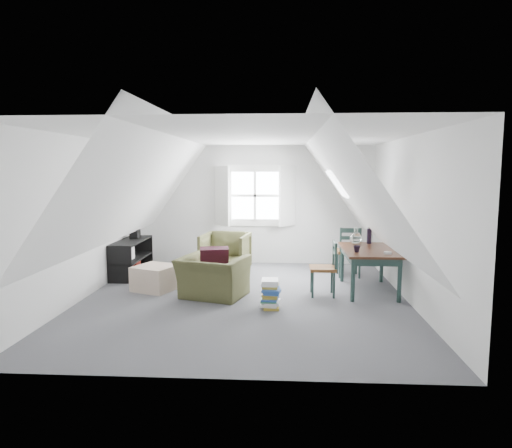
# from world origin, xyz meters

# --- Properties ---
(floor) EXTENTS (5.50, 5.50, 0.00)m
(floor) POSITION_xyz_m (0.00, 0.00, 0.00)
(floor) COLOR #4C4C51
(floor) RESTS_ON ground
(ceiling) EXTENTS (5.50, 5.50, 0.00)m
(ceiling) POSITION_xyz_m (0.00, 0.00, 2.50)
(ceiling) COLOR white
(ceiling) RESTS_ON wall_back
(wall_back) EXTENTS (5.00, 0.00, 5.00)m
(wall_back) POSITION_xyz_m (0.00, 2.75, 1.25)
(wall_back) COLOR silver
(wall_back) RESTS_ON ground
(wall_front) EXTENTS (5.00, 0.00, 5.00)m
(wall_front) POSITION_xyz_m (0.00, -2.75, 1.25)
(wall_front) COLOR silver
(wall_front) RESTS_ON ground
(wall_left) EXTENTS (0.00, 5.50, 5.50)m
(wall_left) POSITION_xyz_m (-2.50, 0.00, 1.25)
(wall_left) COLOR silver
(wall_left) RESTS_ON ground
(wall_right) EXTENTS (0.00, 5.50, 5.50)m
(wall_right) POSITION_xyz_m (2.50, 0.00, 1.25)
(wall_right) COLOR silver
(wall_right) RESTS_ON ground
(slope_left) EXTENTS (3.19, 5.50, 4.48)m
(slope_left) POSITION_xyz_m (-1.55, 0.00, 1.78)
(slope_left) COLOR white
(slope_left) RESTS_ON wall_left
(slope_right) EXTENTS (3.19, 5.50, 4.48)m
(slope_right) POSITION_xyz_m (1.55, 0.00, 1.78)
(slope_right) COLOR white
(slope_right) RESTS_ON wall_right
(dormer_window) EXTENTS (1.71, 0.35, 1.30)m
(dormer_window) POSITION_xyz_m (0.00, 2.68, 1.45)
(dormer_window) COLOR white
(dormer_window) RESTS_ON wall_back
(skylight) EXTENTS (0.35, 0.75, 0.47)m
(skylight) POSITION_xyz_m (1.55, 1.30, 1.75)
(skylight) COLOR white
(skylight) RESTS_ON slope_right
(armchair_near) EXTENTS (1.19, 1.11, 0.64)m
(armchair_near) POSITION_xyz_m (-0.50, 0.07, 0.00)
(armchair_near) COLOR #414222
(armchair_near) RESTS_ON floor
(armchair_far) EXTENTS (0.97, 0.99, 0.80)m
(armchair_far) POSITION_xyz_m (-0.50, 1.66, 0.00)
(armchair_far) COLOR #414222
(armchair_far) RESTS_ON floor
(throw_pillow) EXTENTS (0.49, 0.35, 0.47)m
(throw_pillow) POSITION_xyz_m (-0.50, 0.22, 0.56)
(throw_pillow) COLOR #360E1C
(throw_pillow) RESTS_ON armchair_near
(ottoman) EXTENTS (0.80, 0.80, 0.41)m
(ottoman) POSITION_xyz_m (-1.52, 0.43, 0.20)
(ottoman) COLOR tan
(ottoman) RESTS_ON floor
(dining_table) EXTENTS (0.85, 1.41, 0.71)m
(dining_table) POSITION_xyz_m (2.01, 0.57, 0.61)
(dining_table) COLOR black
(dining_table) RESTS_ON floor
(demijohn) EXTENTS (0.20, 0.20, 0.29)m
(demijohn) POSITION_xyz_m (1.86, 1.02, 0.82)
(demijohn) COLOR silver
(demijohn) RESTS_ON dining_table
(vase_twigs) EXTENTS (0.08, 0.09, 0.66)m
(vase_twigs) POSITION_xyz_m (2.11, 1.12, 0.85)
(vase_twigs) COLOR black
(vase_twigs) RESTS_ON dining_table
(cup) EXTENTS (0.13, 0.13, 0.10)m
(cup) POSITION_xyz_m (1.76, 0.27, 0.71)
(cup) COLOR black
(cup) RESTS_ON dining_table
(paper_box) EXTENTS (0.13, 0.10, 0.04)m
(paper_box) POSITION_xyz_m (2.21, 0.12, 0.72)
(paper_box) COLOR white
(paper_box) RESTS_ON dining_table
(dining_chair_far) EXTENTS (0.44, 0.44, 0.95)m
(dining_chair_far) POSITION_xyz_m (1.83, 1.58, 0.49)
(dining_chair_far) COLOR brown
(dining_chair_far) RESTS_ON floor
(dining_chair_near) EXTENTS (0.41, 0.41, 0.87)m
(dining_chair_near) POSITION_xyz_m (1.26, 0.26, 0.45)
(dining_chair_near) COLOR brown
(dining_chair_near) RESTS_ON floor
(media_shelf) EXTENTS (0.44, 1.32, 0.67)m
(media_shelf) POSITION_xyz_m (-2.27, 1.41, 0.30)
(media_shelf) COLOR black
(media_shelf) RESTS_ON floor
(electronics_box) EXTENTS (0.17, 0.23, 0.18)m
(electronics_box) POSITION_xyz_m (-2.27, 1.70, 0.75)
(electronics_box) COLOR black
(electronics_box) RESTS_ON media_shelf
(magazine_stack) EXTENTS (0.31, 0.37, 0.42)m
(magazine_stack) POSITION_xyz_m (0.42, -0.46, 0.21)
(magazine_stack) COLOR #B29933
(magazine_stack) RESTS_ON floor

